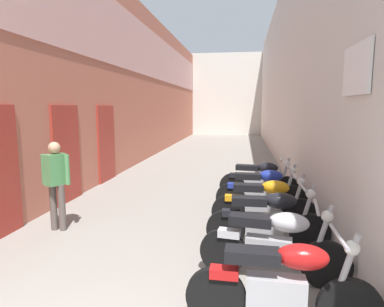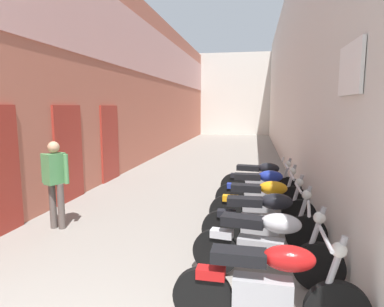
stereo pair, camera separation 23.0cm
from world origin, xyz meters
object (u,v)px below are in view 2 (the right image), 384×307
motorcycle_nearest (269,285)px  motorcycle_third (264,219)px  motorcycle_second (266,244)px  pedestrian_mid_alley (55,178)px  motorcycle_fifth (261,190)px  motorcycle_fourth (263,203)px  motorcycle_sixth (261,180)px

motorcycle_nearest → motorcycle_third: 1.86m
motorcycle_second → motorcycle_nearest: bearing=-90.0°
motorcycle_nearest → pedestrian_mid_alley: pedestrian_mid_alley is taller
motorcycle_fifth → pedestrian_mid_alley: bearing=-157.2°
motorcycle_fourth → motorcycle_fifth: (-0.00, 0.96, 0.00)m
motorcycle_fourth → motorcycle_third: bearing=-90.0°
motorcycle_nearest → motorcycle_fifth: 3.65m
motorcycle_second → pedestrian_mid_alley: size_ratio=1.17×
motorcycle_sixth → motorcycle_fourth: bearing=-90.0°
motorcycle_fifth → motorcycle_fourth: bearing=-90.0°
motorcycle_fourth → pedestrian_mid_alley: 3.66m
motorcycle_third → motorcycle_fifth: same height
motorcycle_fourth → motorcycle_nearest: bearing=-90.0°
motorcycle_third → motorcycle_sixth: bearing=90.0°
motorcycle_sixth → pedestrian_mid_alley: (-3.60, -2.45, 0.42)m
motorcycle_sixth → pedestrian_mid_alley: bearing=-145.7°
motorcycle_sixth → pedestrian_mid_alley: 4.38m
motorcycle_second → pedestrian_mid_alley: (-3.60, 1.19, 0.42)m
motorcycle_third → motorcycle_fourth: (0.00, 0.83, 0.00)m
motorcycle_nearest → motorcycle_sixth: 4.59m
pedestrian_mid_alley → motorcycle_nearest: bearing=-30.7°
motorcycle_nearest → motorcycle_sixth: same height
motorcycle_second → motorcycle_fourth: same height
motorcycle_second → motorcycle_sixth: (0.00, 3.64, 0.00)m
motorcycle_third → pedestrian_mid_alley: (-3.60, 0.28, 0.42)m
motorcycle_third → pedestrian_mid_alley: pedestrian_mid_alley is taller
motorcycle_fourth → motorcycle_sixth: same height
motorcycle_nearest → motorcycle_second: size_ratio=1.00×
motorcycle_second → pedestrian_mid_alley: 3.81m
motorcycle_second → motorcycle_third: (0.00, 0.91, 0.00)m
motorcycle_fourth → pedestrian_mid_alley: size_ratio=1.18×
pedestrian_mid_alley → motorcycle_sixth: bearing=34.3°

